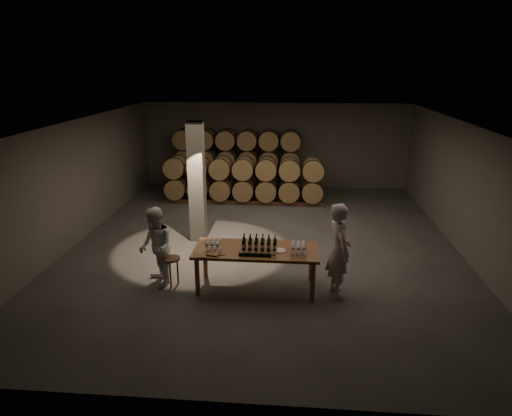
# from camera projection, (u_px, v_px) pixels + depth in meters

# --- Properties ---
(room) EXTENTS (12.00, 12.00, 12.00)m
(room) POSITION_uv_depth(u_px,v_px,m) (197.00, 182.00, 12.03)
(room) COLOR #4A4745
(room) RESTS_ON ground
(tasting_table) EXTENTS (2.60, 1.10, 0.90)m
(tasting_table) POSITION_uv_depth(u_px,v_px,m) (256.00, 254.00, 9.56)
(tasting_table) COLOR brown
(tasting_table) RESTS_ON ground
(barrel_stack_back) EXTENTS (4.70, 0.95, 2.31)m
(barrel_stack_back) POSITION_uv_depth(u_px,v_px,m) (237.00, 160.00, 16.86)
(barrel_stack_back) COLOR brown
(barrel_stack_back) RESTS_ON ground
(barrel_stack_front) EXTENTS (5.48, 0.95, 1.57)m
(barrel_stack_front) POSITION_uv_depth(u_px,v_px,m) (244.00, 179.00, 15.61)
(barrel_stack_front) COLOR brown
(barrel_stack_front) RESTS_ON ground
(bottle_cluster) EXTENTS (0.73, 0.23, 0.31)m
(bottle_cluster) POSITION_uv_depth(u_px,v_px,m) (259.00, 244.00, 9.49)
(bottle_cluster) COLOR black
(bottle_cluster) RESTS_ON tasting_table
(lying_bottles) EXTENTS (0.74, 0.07, 0.07)m
(lying_bottles) POSITION_uv_depth(u_px,v_px,m) (255.00, 254.00, 9.17)
(lying_bottles) COLOR black
(lying_bottles) RESTS_ON tasting_table
(glass_cluster_left) EXTENTS (0.31, 0.31, 0.19)m
(glass_cluster_left) POSITION_uv_depth(u_px,v_px,m) (213.00, 243.00, 9.49)
(glass_cluster_left) COLOR silver
(glass_cluster_left) RESTS_ON tasting_table
(glass_cluster_right) EXTENTS (0.31, 0.42, 0.19)m
(glass_cluster_right) POSITION_uv_depth(u_px,v_px,m) (298.00, 246.00, 9.36)
(glass_cluster_right) COLOR silver
(glass_cluster_right) RESTS_ON tasting_table
(plate) EXTENTS (0.26, 0.26, 0.02)m
(plate) POSITION_uv_depth(u_px,v_px,m) (279.00, 250.00, 9.44)
(plate) COLOR white
(plate) RESTS_ON tasting_table
(notebook_near) EXTENTS (0.26, 0.22, 0.03)m
(notebook_near) POSITION_uv_depth(u_px,v_px,m) (213.00, 254.00, 9.24)
(notebook_near) COLOR olive
(notebook_near) RESTS_ON tasting_table
(notebook_corner) EXTENTS (0.26, 0.31, 0.02)m
(notebook_corner) POSITION_uv_depth(u_px,v_px,m) (201.00, 255.00, 9.20)
(notebook_corner) COLOR olive
(notebook_corner) RESTS_ON tasting_table
(pen) EXTENTS (0.15, 0.06, 0.01)m
(pen) POSITION_uv_depth(u_px,v_px,m) (221.00, 255.00, 9.21)
(pen) COLOR black
(pen) RESTS_ON tasting_table
(stool) EXTENTS (0.38, 0.38, 0.64)m
(stool) POSITION_uv_depth(u_px,v_px,m) (171.00, 263.00, 9.77)
(stool) COLOR brown
(stool) RESTS_ON ground
(person_man) EXTENTS (0.64, 0.82, 1.99)m
(person_man) POSITION_uv_depth(u_px,v_px,m) (339.00, 250.00, 9.22)
(person_man) COLOR beige
(person_man) RESTS_ON ground
(person_woman) EXTENTS (0.99, 1.06, 1.74)m
(person_woman) POSITION_uv_depth(u_px,v_px,m) (156.00, 247.00, 9.70)
(person_woman) COLOR white
(person_woman) RESTS_ON ground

